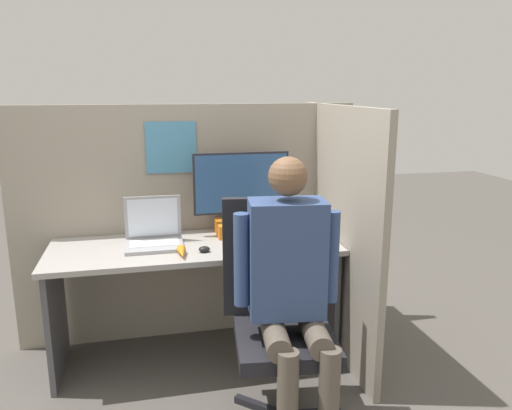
{
  "coord_description": "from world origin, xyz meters",
  "views": [
    {
      "loc": [
        -0.26,
        -2.44,
        1.58
      ],
      "look_at": [
        0.33,
        0.15,
        0.95
      ],
      "focal_mm": 35.0,
      "sensor_mm": 36.0,
      "label": 1
    }
  ],
  "objects_px": {
    "paper_box": "(242,227)",
    "carrot_toy": "(182,253)",
    "person": "(291,280)",
    "monitor": "(241,186)",
    "stapler": "(324,234)",
    "office_chair": "(277,310)",
    "laptop": "(154,236)"
  },
  "relations": [
    {
      "from": "paper_box",
      "to": "carrot_toy",
      "type": "bearing_deg",
      "value": -137.75
    },
    {
      "from": "paper_box",
      "to": "person",
      "type": "bearing_deg",
      "value": -86.83
    },
    {
      "from": "person",
      "to": "monitor",
      "type": "bearing_deg",
      "value": 93.16
    },
    {
      "from": "stapler",
      "to": "carrot_toy",
      "type": "height_order",
      "value": "stapler"
    },
    {
      "from": "carrot_toy",
      "to": "monitor",
      "type": "bearing_deg",
      "value": 42.47
    },
    {
      "from": "office_chair",
      "to": "person",
      "type": "distance_m",
      "value": 0.27
    },
    {
      "from": "laptop",
      "to": "person",
      "type": "bearing_deg",
      "value": -52.97
    },
    {
      "from": "monitor",
      "to": "laptop",
      "type": "height_order",
      "value": "monitor"
    },
    {
      "from": "laptop",
      "to": "office_chair",
      "type": "bearing_deg",
      "value": -47.41
    },
    {
      "from": "laptop",
      "to": "stapler",
      "type": "bearing_deg",
      "value": -4.85
    },
    {
      "from": "carrot_toy",
      "to": "laptop",
      "type": "bearing_deg",
      "value": 120.41
    },
    {
      "from": "stapler",
      "to": "carrot_toy",
      "type": "relative_size",
      "value": 0.77
    },
    {
      "from": "monitor",
      "to": "laptop",
      "type": "bearing_deg",
      "value": -166.96
    },
    {
      "from": "paper_box",
      "to": "laptop",
      "type": "bearing_deg",
      "value": -167.25
    },
    {
      "from": "monitor",
      "to": "stapler",
      "type": "relative_size",
      "value": 4.76
    },
    {
      "from": "paper_box",
      "to": "person",
      "type": "distance_m",
      "value": 0.89
    },
    {
      "from": "office_chair",
      "to": "person",
      "type": "relative_size",
      "value": 0.82
    },
    {
      "from": "paper_box",
      "to": "stapler",
      "type": "xyz_separation_m",
      "value": [
        0.46,
        -0.2,
        -0.01
      ]
    },
    {
      "from": "laptop",
      "to": "office_chair",
      "type": "relative_size",
      "value": 0.3
    },
    {
      "from": "monitor",
      "to": "person",
      "type": "relative_size",
      "value": 0.45
    },
    {
      "from": "monitor",
      "to": "stapler",
      "type": "xyz_separation_m",
      "value": [
        0.46,
        -0.21,
        -0.27
      ]
    },
    {
      "from": "paper_box",
      "to": "stapler",
      "type": "distance_m",
      "value": 0.5
    },
    {
      "from": "paper_box",
      "to": "monitor",
      "type": "xyz_separation_m",
      "value": [
        0.0,
        0.0,
        0.26
      ]
    },
    {
      "from": "person",
      "to": "paper_box",
      "type": "bearing_deg",
      "value": 93.17
    },
    {
      "from": "office_chair",
      "to": "carrot_toy",
      "type": "bearing_deg",
      "value": 138.47
    },
    {
      "from": "laptop",
      "to": "carrot_toy",
      "type": "distance_m",
      "value": 0.28
    },
    {
      "from": "laptop",
      "to": "person",
      "type": "xyz_separation_m",
      "value": [
        0.58,
        -0.77,
        -0.02
      ]
    },
    {
      "from": "monitor",
      "to": "laptop",
      "type": "distance_m",
      "value": 0.6
    },
    {
      "from": "monitor",
      "to": "stapler",
      "type": "height_order",
      "value": "monitor"
    },
    {
      "from": "carrot_toy",
      "to": "person",
      "type": "distance_m",
      "value": 0.69
    },
    {
      "from": "office_chair",
      "to": "paper_box",
      "type": "bearing_deg",
      "value": 92.36
    },
    {
      "from": "laptop",
      "to": "carrot_toy",
      "type": "relative_size",
      "value": 2.03
    }
  ]
}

